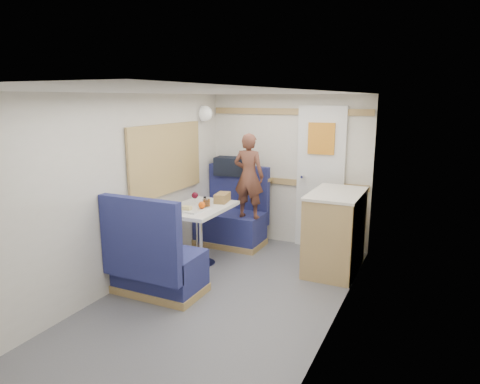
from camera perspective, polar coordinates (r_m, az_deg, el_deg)
The scene contains 26 objects.
floor at distance 4.13m, azimuth -4.59°, elevation -15.84°, with size 4.50×4.50×0.00m, color #515156.
ceiling at distance 3.64m, azimuth -5.15°, elevation 13.14°, with size 4.50×4.50×0.00m, color silver.
wall_back at distance 5.77m, azimuth 6.43°, elevation 2.86°, with size 2.20×0.02×2.00m, color silver.
wall_left at distance 4.40m, azimuth -17.34°, elevation -0.63°, with size 0.02×4.50×2.00m, color silver.
wall_right at distance 3.36m, azimuth 11.65°, elevation -4.29°, with size 0.02×4.50×2.00m, color silver.
oak_trim_low at distance 5.78m, azimuth 6.33°, elevation 1.37°, with size 2.15×0.02×0.08m, color #A3864A.
oak_trim_high at distance 5.68m, azimuth 6.56°, elevation 10.62°, with size 2.15×0.02×0.08m, color #A3864A.
side_window at distance 5.11m, azimuth -9.78°, elevation 4.36°, with size 0.04×1.30×0.72m, color #96A48B.
rear_door at distance 5.62m, azimuth 10.65°, elevation 2.18°, with size 0.62×0.12×1.86m.
dinette_table at distance 5.02m, azimuth -5.46°, elevation -3.64°, with size 0.62×0.92×0.72m.
bench_far at distance 5.83m, azimuth -1.06°, elevation -4.04°, with size 0.90×0.59×1.05m.
bench_near at distance 4.43m, azimuth -11.18°, elevation -9.71°, with size 0.90×0.59×1.05m.
ledge at distance 5.91m, azimuth 0.02°, elevation 1.99°, with size 0.90×0.14×0.04m, color #A3864A.
dome_light at distance 5.76m, azimuth -4.71°, elevation 10.39°, with size 0.20×0.20×0.20m, color white.
galley_counter at distance 5.02m, azimuth 12.52°, elevation -5.08°, with size 0.57×0.92×0.92m.
person at distance 5.38m, azimuth 1.18°, elevation 2.14°, with size 0.39×0.26×1.08m, color brown.
duffel_bag at distance 5.93m, azimuth -0.79°, elevation 3.44°, with size 0.52×0.25×0.25m, color black.
tray at distance 4.83m, azimuth -6.15°, elevation -2.31°, with size 0.25×0.33×0.02m, color white.
orange_fruit at distance 4.81m, azimuth -5.11°, elevation -1.73°, with size 0.08×0.08×0.08m, color orange.
cheese_block at distance 4.79m, azimuth -7.15°, elevation -2.12°, with size 0.11×0.07×0.04m, color #D3C07A.
wine_glass at distance 4.97m, azimuth -6.04°, elevation -0.53°, with size 0.08×0.08×0.17m.
tumbler_left at distance 4.75m, azimuth -9.06°, elevation -2.14°, with size 0.06×0.06×0.10m, color white.
tumbler_right at distance 4.88m, azimuth -4.60°, elevation -1.57°, with size 0.07×0.07×0.11m, color white.
beer_glass at distance 4.92m, azimuth -4.38°, elevation -1.51°, with size 0.06×0.06×0.10m, color #924C15.
pepper_grinder at distance 5.07m, azimuth -4.70°, elevation -1.12°, with size 0.04×0.04×0.09m, color black.
bread_loaf at distance 5.17m, azimuth -2.38°, elevation -0.76°, with size 0.14×0.26×0.11m, color olive.
Camera 1 is at (1.84, -3.14, 1.95)m, focal length 32.00 mm.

